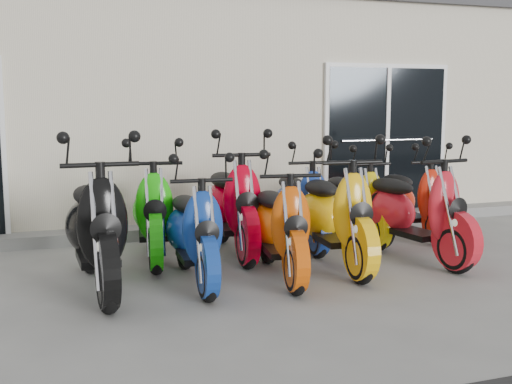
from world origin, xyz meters
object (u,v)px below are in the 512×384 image
(scooter_back_yellow, at_px, (354,192))
(scooter_back_blue, at_px, (301,193))
(scooter_back_green, at_px, (153,198))
(scooter_back_red, at_px, (232,191))
(scooter_front_black, at_px, (95,211))
(scooter_front_orange_a, at_px, (280,212))
(scooter_front_red, at_px, (415,197))
(scooter_front_blue, at_px, (194,217))
(scooter_front_orange_b, at_px, (335,200))
(scooter_back_extra, at_px, (412,189))

(scooter_back_yellow, bearing_deg, scooter_back_blue, -176.20)
(scooter_back_green, distance_m, scooter_back_red, 0.91)
(scooter_back_red, bearing_deg, scooter_front_black, -145.49)
(scooter_front_orange_a, height_order, scooter_back_red, scooter_back_red)
(scooter_front_black, relative_size, scooter_front_red, 1.08)
(scooter_front_blue, distance_m, scooter_back_red, 1.25)
(scooter_front_black, distance_m, scooter_front_orange_b, 2.48)
(scooter_front_black, xyz_separation_m, scooter_front_orange_b, (2.48, 0.03, -0.04))
(scooter_front_black, relative_size, scooter_back_extra, 1.21)
(scooter_back_green, height_order, scooter_back_red, scooter_back_red)
(scooter_front_orange_b, relative_size, scooter_front_red, 1.02)
(scooter_back_green, xyz_separation_m, scooter_back_blue, (1.81, 0.05, -0.04))
(scooter_front_blue, xyz_separation_m, scooter_front_orange_b, (1.56, 0.11, 0.07))
(scooter_front_black, distance_m, scooter_back_yellow, 3.46)
(scooter_back_yellow, bearing_deg, scooter_front_black, -160.83)
(scooter_front_orange_a, bearing_deg, scooter_back_red, 106.16)
(scooter_back_red, bearing_deg, scooter_back_blue, 10.81)
(scooter_front_orange_b, bearing_deg, scooter_back_extra, 36.76)
(scooter_front_blue, bearing_deg, scooter_back_yellow, 29.54)
(scooter_front_black, distance_m, scooter_front_orange_a, 1.79)
(scooter_front_orange_b, xyz_separation_m, scooter_back_extra, (1.65, 1.06, -0.09))
(scooter_back_green, relative_size, scooter_back_yellow, 1.11)
(scooter_front_black, xyz_separation_m, scooter_back_yellow, (3.28, 1.10, -0.13))
(scooter_front_orange_a, bearing_deg, scooter_front_black, -176.72)
(scooter_front_black, relative_size, scooter_back_yellow, 1.21)
(scooter_front_orange_b, height_order, scooter_back_blue, scooter_front_orange_b)
(scooter_back_red, height_order, scooter_back_blue, scooter_back_red)
(scooter_front_red, relative_size, scooter_back_blue, 1.07)
(scooter_front_orange_b, distance_m, scooter_front_red, 0.99)
(scooter_back_extra, bearing_deg, scooter_front_orange_b, -146.58)
(scooter_front_orange_b, height_order, scooter_back_red, scooter_back_red)
(scooter_back_green, height_order, scooter_back_yellow, scooter_back_green)
(scooter_back_green, xyz_separation_m, scooter_back_yellow, (2.56, 0.09, -0.07))
(scooter_front_red, xyz_separation_m, scooter_back_red, (-1.84, 0.92, 0.03))
(scooter_front_blue, bearing_deg, scooter_back_red, 58.53)
(scooter_front_red, bearing_deg, scooter_front_black, 172.85)
(scooter_front_blue, relative_size, scooter_back_yellow, 1.04)
(scooter_back_blue, bearing_deg, scooter_back_red, -168.37)
(scooter_front_orange_b, xyz_separation_m, scooter_back_blue, (0.05, 1.02, -0.06))
(scooter_front_red, distance_m, scooter_back_green, 2.91)
(scooter_front_orange_a, bearing_deg, scooter_front_orange_b, 22.80)
(scooter_front_blue, relative_size, scooter_front_red, 0.93)
(scooter_front_orange_a, relative_size, scooter_back_green, 0.96)
(scooter_front_blue, height_order, scooter_back_red, scooter_back_red)
(scooter_front_black, bearing_deg, scooter_back_green, 53.44)
(scooter_front_blue, distance_m, scooter_back_green, 1.10)
(scooter_front_orange_b, relative_size, scooter_back_green, 1.04)
(scooter_back_red, xyz_separation_m, scooter_back_blue, (0.91, 0.11, -0.08))
(scooter_front_black, relative_size, scooter_back_blue, 1.15)
(scooter_back_green, bearing_deg, scooter_back_yellow, 10.39)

